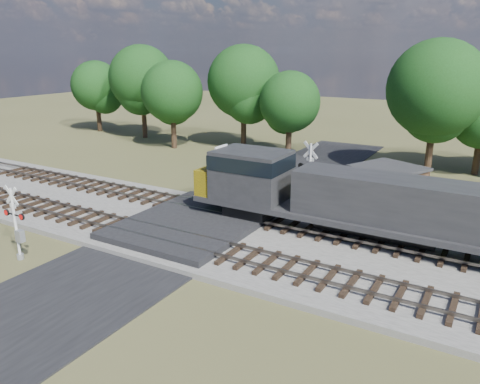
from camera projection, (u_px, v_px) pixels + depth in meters
The scene contains 10 objects.
ground at pixel (189, 232), 26.45m from camera, with size 160.00×160.00×0.00m, color #464826.
ballast_bed at pixel (367, 266), 22.00m from camera, with size 140.00×10.00×0.30m, color gray.
road at pixel (189, 232), 26.44m from camera, with size 7.00×60.00×0.08m, color black.
crossing_panel at pixel (194, 224), 26.77m from camera, with size 7.00×9.00×0.62m, color #262628.
track_near at pixel (216, 249), 23.17m from camera, with size 140.00×2.60×0.33m.
track_far at pixel (262, 219), 27.30m from camera, with size 140.00×2.60×0.33m.
crossing_signal_near at pixel (17, 230), 22.57m from camera, with size 1.52×0.33×3.77m.
crossing_signal_far at pixel (308, 180), 30.19m from camera, with size 1.75×0.46×4.37m.
equipment_shed at pixel (387, 186), 30.68m from camera, with size 5.15×5.15×2.65m.
treeline at pixel (437, 92), 37.79m from camera, with size 82.59×11.09×11.59m.
Camera 1 is at (14.93, -19.82, 9.89)m, focal length 35.00 mm.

